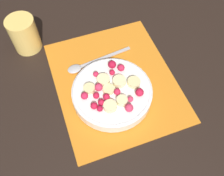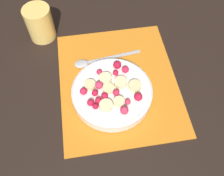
# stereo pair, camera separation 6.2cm
# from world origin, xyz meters

# --- Properties ---
(ground_plane) EXTENTS (3.00, 3.00, 0.00)m
(ground_plane) POSITION_xyz_m (0.00, 0.00, 0.00)
(ground_plane) COLOR black
(placemat) EXTENTS (0.38, 0.32, 0.01)m
(placemat) POSITION_xyz_m (0.00, 0.00, 0.00)
(placemat) COLOR orange
(placemat) RESTS_ON ground_plane
(fruit_bowl) EXTENTS (0.21, 0.21, 0.05)m
(fruit_bowl) POSITION_xyz_m (-0.04, 0.02, 0.03)
(fruit_bowl) COLOR white
(fruit_bowl) RESTS_ON placemat
(spoon) EXTENTS (0.04, 0.20, 0.01)m
(spoon) POSITION_xyz_m (0.08, 0.06, 0.01)
(spoon) COLOR #B2B2B7
(spoon) RESTS_ON placemat
(drinking_glass) EXTENTS (0.08, 0.08, 0.10)m
(drinking_glass) POSITION_xyz_m (0.21, 0.20, 0.05)
(drinking_glass) COLOR #F4CC66
(drinking_glass) RESTS_ON ground_plane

